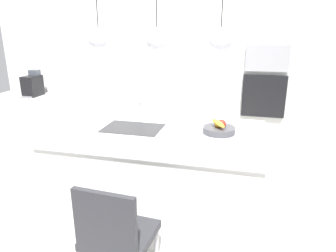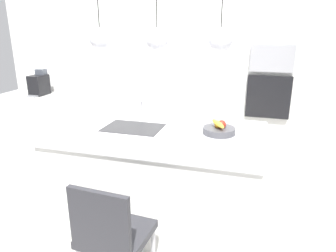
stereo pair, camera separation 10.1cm
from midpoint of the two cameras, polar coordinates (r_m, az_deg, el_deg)
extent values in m
plane|color=#BCB7AD|center=(3.38, -2.60, -16.34)|extent=(6.60, 6.60, 0.00)
cube|color=white|center=(4.44, 3.40, 10.06)|extent=(6.00, 0.10, 2.60)
cube|color=white|center=(3.15, -2.72, -9.58)|extent=(1.94, 1.09, 0.90)
cube|color=white|center=(2.96, -2.85, -1.33)|extent=(2.00, 1.15, 0.06)
cube|color=#2D2D30|center=(3.03, -7.43, -0.47)|extent=(0.56, 0.40, 0.02)
cylinder|color=silver|center=(3.22, -5.95, 2.75)|extent=(0.02, 0.02, 0.22)
cylinder|color=silver|center=(3.12, -6.51, 4.16)|extent=(0.02, 0.16, 0.02)
cylinder|color=#4C4C51|center=(2.89, 8.34, -0.73)|extent=(0.30, 0.30, 0.06)
sphere|color=#B22D1E|center=(2.87, 8.79, 0.37)|extent=(0.08, 0.08, 0.08)
sphere|color=orange|center=(2.88, 8.22, 0.39)|extent=(0.07, 0.07, 0.07)
ellipsoid|color=yellow|center=(2.82, 8.21, 0.49)|extent=(0.15, 0.17, 0.07)
cube|color=white|center=(5.31, -24.00, 0.39)|extent=(1.10, 0.60, 0.90)
cube|color=black|center=(5.12, -24.10, 6.72)|extent=(0.20, 0.28, 0.30)
cube|color=gray|center=(5.02, -25.08, 4.77)|extent=(0.16, 0.08, 0.02)
cube|color=#4C515B|center=(5.16, -23.80, 8.97)|extent=(0.14, 0.11, 0.08)
cube|color=#9E9EA3|center=(4.27, 17.08, 11.82)|extent=(0.54, 0.08, 0.34)
cube|color=black|center=(4.35, 16.49, 5.27)|extent=(0.56, 0.08, 0.56)
cube|color=#333338|center=(2.43, -9.90, -19.07)|extent=(0.50, 0.48, 0.06)
cube|color=#333338|center=(2.15, -12.92, -16.82)|extent=(0.45, 0.07, 0.43)
cylinder|color=#B2B2B7|center=(2.65, -3.27, -21.84)|extent=(0.04, 0.04, 0.42)
cylinder|color=#B2B2B7|center=(2.79, -11.57, -19.79)|extent=(0.04, 0.04, 0.42)
sphere|color=silver|center=(3.01, -13.53, 15.29)|extent=(0.20, 0.20, 0.20)
sphere|color=silver|center=(2.80, -3.13, 15.59)|extent=(0.20, 0.20, 0.20)
sphere|color=silver|center=(2.69, 8.53, 15.33)|extent=(0.20, 0.20, 0.20)
camera|label=1|loc=(0.05, -90.99, -0.32)|focal=33.27mm
camera|label=2|loc=(0.05, 89.01, 0.32)|focal=33.27mm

